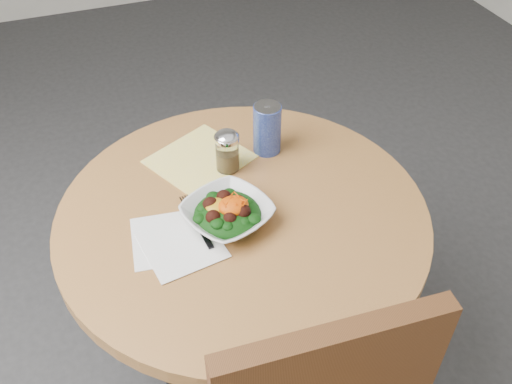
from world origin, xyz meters
The scene contains 8 objects.
ground centered at (0.00, 0.00, 0.00)m, with size 6.00×6.00×0.00m, color #2F2F32.
table centered at (0.00, 0.00, 0.55)m, with size 0.90×0.90×0.75m.
cloth_napkin centered at (-0.04, 0.23, 0.75)m, with size 0.23×0.21×0.00m, color yellow.
paper_napkins centered at (-0.18, -0.05, 0.75)m, with size 0.21×0.22×0.00m.
salad_bowl centered at (-0.04, -0.02, 0.78)m, with size 0.26×0.26×0.07m.
fork centered at (-0.12, 0.01, 0.76)m, with size 0.03×0.19×0.00m.
spice_shaker centered at (0.02, 0.16, 0.81)m, with size 0.06×0.06×0.12m.
beverage_can centered at (0.14, 0.20, 0.82)m, with size 0.07×0.07×0.14m.
Camera 1 is at (-0.31, -0.94, 1.71)m, focal length 40.00 mm.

